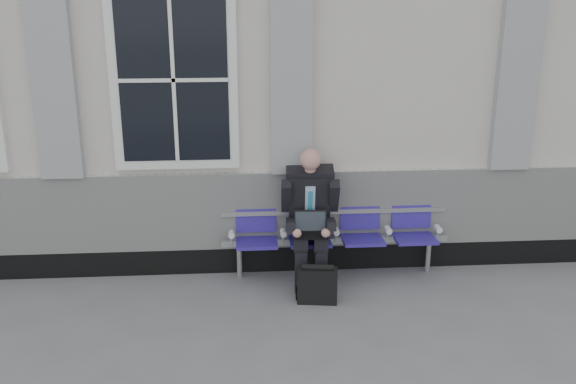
{
  "coord_description": "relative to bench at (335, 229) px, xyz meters",
  "views": [
    {
      "loc": [
        1.06,
        -5.47,
        3.18
      ],
      "look_at": [
        1.53,
        0.9,
        1.14
      ],
      "focal_mm": 40.0,
      "sensor_mm": 36.0,
      "label": 1
    }
  ],
  "objects": [
    {
      "name": "bench",
      "position": [
        0.0,
        0.0,
        0.0
      ],
      "size": [
        2.6,
        0.47,
        0.91
      ],
      "color": "#9EA0A3",
      "rests_on": "ground"
    },
    {
      "name": "businessman",
      "position": [
        -0.31,
        -0.14,
        0.26
      ],
      "size": [
        0.65,
        0.87,
        1.53
      ],
      "color": "black",
      "rests_on": "ground"
    },
    {
      "name": "ground",
      "position": [
        -2.1,
        -1.32,
        -0.55
      ],
      "size": [
        70.0,
        70.0,
        0.0
      ],
      "primitive_type": "plane",
      "color": "slate",
      "rests_on": "ground"
    },
    {
      "name": "station_building",
      "position": [
        -2.12,
        2.15,
        1.67
      ],
      "size": [
        14.4,
        4.4,
        4.49
      ],
      "color": "beige",
      "rests_on": "ground"
    },
    {
      "name": "briefcase",
      "position": [
        -0.28,
        -0.7,
        -0.35
      ],
      "size": [
        0.44,
        0.23,
        0.43
      ],
      "color": "black",
      "rests_on": "ground"
    }
  ]
}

